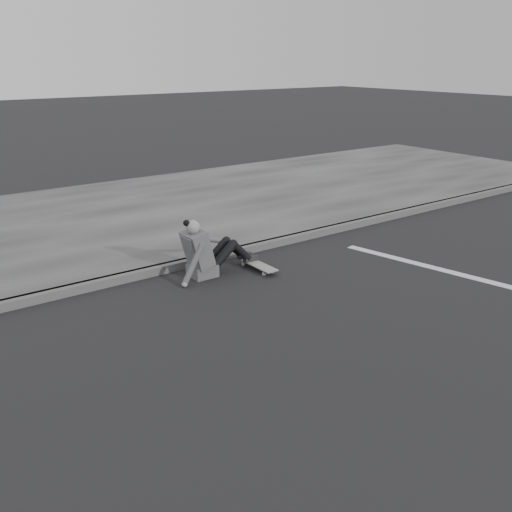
# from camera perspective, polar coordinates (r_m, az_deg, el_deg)

# --- Properties ---
(ground) EXTENTS (80.00, 80.00, 0.00)m
(ground) POSITION_cam_1_polar(r_m,az_deg,el_deg) (6.55, 2.18, -8.00)
(ground) COLOR black
(ground) RESTS_ON ground
(curb) EXTENTS (24.00, 0.16, 0.12)m
(curb) POSITION_cam_1_polar(r_m,az_deg,el_deg) (8.52, -8.61, -1.09)
(curb) COLOR #4A4A4A
(curb) RESTS_ON ground
(sidewalk) EXTENTS (24.00, 6.00, 0.12)m
(sidewalk) POSITION_cam_1_polar(r_m,az_deg,el_deg) (11.17, -15.92, 3.33)
(sidewalk) COLOR #3D3D3D
(sidewalk) RESTS_ON ground
(skateboard) EXTENTS (0.20, 0.78, 0.09)m
(skateboard) POSITION_cam_1_polar(r_m,az_deg,el_deg) (8.48, 0.14, -0.89)
(skateboard) COLOR #A7A7A2
(skateboard) RESTS_ON ground
(seated_woman) EXTENTS (1.38, 0.46, 0.88)m
(seated_woman) POSITION_cam_1_polar(r_m,az_deg,el_deg) (8.19, -5.03, 0.44)
(seated_woman) COLOR #4B4B4D
(seated_woman) RESTS_ON ground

